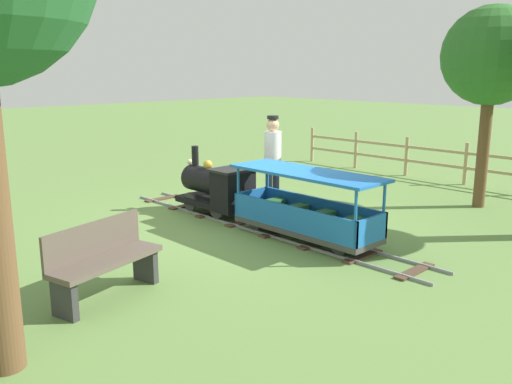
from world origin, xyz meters
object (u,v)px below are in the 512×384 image
locomotive (217,187)px  passenger_car (306,212)px  park_bench (104,261)px  oak_tree_distant (492,57)px  conductor_person (273,154)px

locomotive → passenger_car: (0.00, -1.94, -0.06)m
park_bench → oak_tree_distant: 7.21m
locomotive → conductor_person: (1.08, -0.23, 0.47)m
locomotive → oak_tree_distant: (3.74, -2.78, 2.11)m
passenger_car → conductor_person: (1.08, 1.71, 0.53)m
locomotive → park_bench: bearing=-150.2°
locomotive → passenger_car: locomotive is taller
conductor_person → oak_tree_distant: size_ratio=0.47×
passenger_car → conductor_person: size_ratio=1.45×
passenger_car → conductor_person: conductor_person is taller
locomotive → passenger_car: 1.94m
oak_tree_distant → passenger_car: bearing=167.2°
conductor_person → park_bench: (-4.13, -1.52, -0.54)m
passenger_car → park_bench: size_ratio=1.73×
locomotive → park_bench: (-3.05, -1.75, -0.07)m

